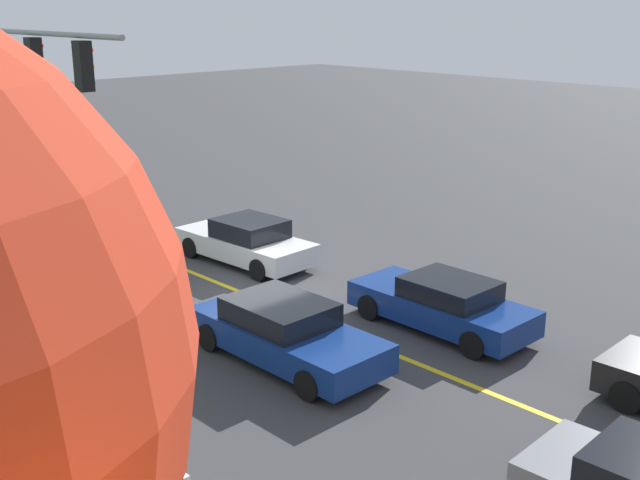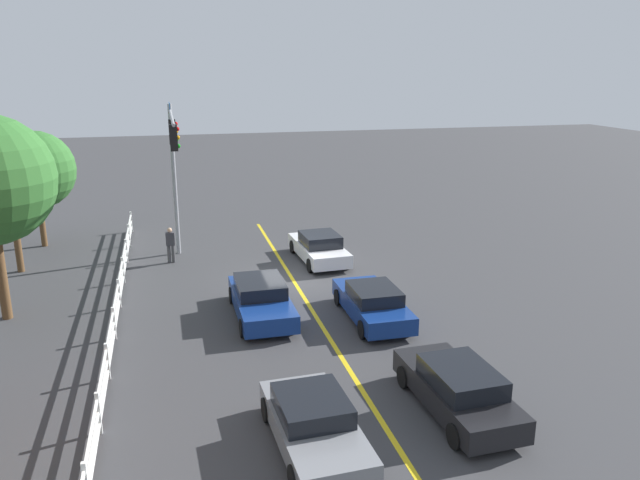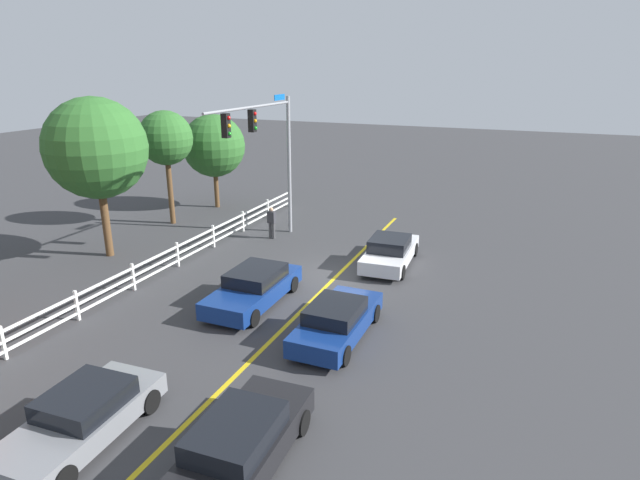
# 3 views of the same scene
# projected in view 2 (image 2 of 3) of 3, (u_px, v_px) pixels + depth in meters

# --- Properties ---
(ground_plane) EXTENTS (120.00, 120.00, 0.00)m
(ground_plane) POSITION_uv_depth(u_px,v_px,m) (293.00, 279.00, 26.85)
(ground_plane) COLOR #38383A
(lane_center_stripe) EXTENTS (28.00, 0.16, 0.01)m
(lane_center_stripe) POSITION_uv_depth(u_px,v_px,m) (314.00, 314.00, 23.11)
(lane_center_stripe) COLOR gold
(lane_center_stripe) RESTS_ON ground_plane
(signal_assembly) EXTENTS (7.61, 0.38, 7.34)m
(signal_assembly) POSITION_uv_depth(u_px,v_px,m) (174.00, 155.00, 27.03)
(signal_assembly) COLOR gray
(signal_assembly) RESTS_ON ground_plane
(car_0) EXTENTS (4.58, 1.99, 1.37)m
(car_0) POSITION_uv_depth(u_px,v_px,m) (458.00, 389.00, 16.47)
(car_0) COLOR black
(car_0) RESTS_ON ground_plane
(car_1) EXTENTS (4.77, 2.01, 1.35)m
(car_1) POSITION_uv_depth(u_px,v_px,m) (261.00, 299.00, 22.80)
(car_1) COLOR navy
(car_1) RESTS_ON ground_plane
(car_2) EXTENTS (4.59, 1.89, 1.30)m
(car_2) POSITION_uv_depth(u_px,v_px,m) (372.00, 303.00, 22.51)
(car_2) COLOR navy
(car_2) RESTS_ON ground_plane
(car_3) EXTENTS (4.39, 2.09, 1.25)m
(car_3) POSITION_uv_depth(u_px,v_px,m) (314.00, 423.00, 14.98)
(car_3) COLOR slate
(car_3) RESTS_ON ground_plane
(car_4) EXTENTS (4.65, 2.10, 1.38)m
(car_4) POSITION_uv_depth(u_px,v_px,m) (319.00, 248.00, 29.24)
(car_4) COLOR silver
(car_4) RESTS_ON ground_plane
(pedestrian) EXTENTS (0.27, 0.41, 1.69)m
(pedestrian) POSITION_uv_depth(u_px,v_px,m) (171.00, 244.00, 28.91)
(pedestrian) COLOR #3F3F42
(pedestrian) RESTS_ON ground_plane
(white_rail_fence) EXTENTS (26.10, 0.10, 1.15)m
(white_rail_fence) POSITION_uv_depth(u_px,v_px,m) (116.00, 307.00, 22.22)
(white_rail_fence) COLOR white
(white_rail_fence) RESTS_ON ground_plane
(tree_0) EXTENTS (2.99, 2.99, 6.40)m
(tree_0) POSITION_uv_depth(u_px,v_px,m) (7.00, 164.00, 26.56)
(tree_0) COLOR brown
(tree_0) RESTS_ON ground_plane
(tree_3) EXTENTS (3.88, 3.88, 5.88)m
(tree_3) POSITION_uv_depth(u_px,v_px,m) (35.00, 170.00, 30.74)
(tree_3) COLOR brown
(tree_3) RESTS_ON ground_plane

